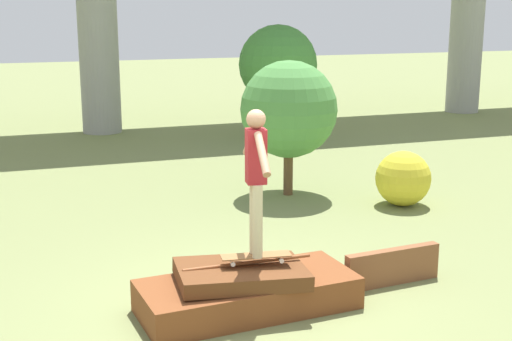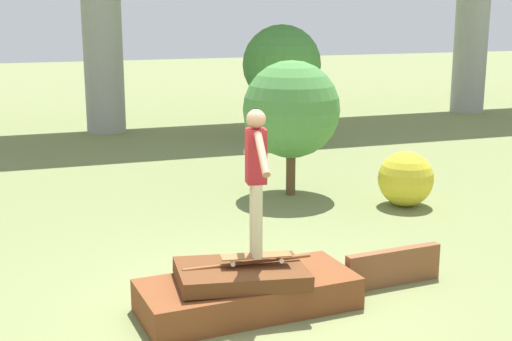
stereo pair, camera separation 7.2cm
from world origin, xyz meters
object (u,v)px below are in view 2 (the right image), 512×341
at_px(skateboard, 256,256).
at_px(skater, 256,171).
at_px(tree_behind_right, 291,110).
at_px(tree_behind_left, 282,65).
at_px(bush_yellow_flowering, 406,179).

relative_size(skateboard, skater, 0.49).
bearing_deg(tree_behind_right, tree_behind_left, 70.88).
xyz_separation_m(skateboard, tree_behind_left, (4.27, 10.37, 1.31)).
bearing_deg(tree_behind_right, bush_yellow_flowering, -39.83).
height_order(skateboard, skater, skater).
bearing_deg(skateboard, bush_yellow_flowering, 40.52).
xyz_separation_m(skateboard, tree_behind_right, (2.35, 4.83, 0.96)).
bearing_deg(tree_behind_left, bush_yellow_flowering, -92.08).
bearing_deg(skateboard, skater, -90.00).
bearing_deg(bush_yellow_flowering, skater, -139.48).
height_order(skater, tree_behind_left, tree_behind_left).
xyz_separation_m(skater, tree_behind_right, (2.35, 4.83, -0.06)).
distance_m(skater, tree_behind_right, 5.37).
height_order(tree_behind_right, bush_yellow_flowering, tree_behind_right).
distance_m(tree_behind_left, tree_behind_right, 5.88).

